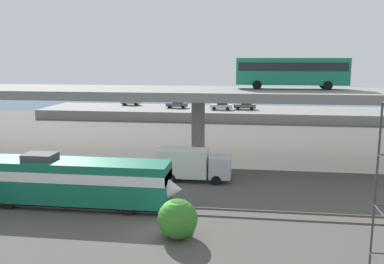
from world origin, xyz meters
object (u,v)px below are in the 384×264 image
(train_locomotive, at_px, (82,180))
(parked_car_0, at_px, (245,106))
(parked_car_2, at_px, (131,102))
(service_truck_west, at_px, (193,164))
(parked_car_3, at_px, (221,106))
(transit_bus_on_overpass, at_px, (291,70))
(parked_car_1, at_px, (177,104))

(train_locomotive, xyz_separation_m, parked_car_0, (12.12, 50.23, 0.28))
(parked_car_0, bearing_deg, parked_car_2, -9.74)
(train_locomotive, bearing_deg, service_truck_west, 46.71)
(service_truck_west, relative_size, parked_car_3, 1.64)
(transit_bus_on_overpass, height_order, parked_car_2, transit_bus_on_overpass)
(train_locomotive, xyz_separation_m, parked_car_2, (-11.61, 54.30, 0.28))
(parked_car_0, distance_m, parked_car_2, 24.08)
(parked_car_3, bearing_deg, service_truck_west, 89.99)
(transit_bus_on_overpass, relative_size, parked_car_3, 2.90)
(train_locomotive, height_order, parked_car_3, train_locomotive)
(service_truck_west, bearing_deg, transit_bus_on_overpass, 43.58)
(parked_car_0, distance_m, parked_car_3, 4.61)
(parked_car_3, bearing_deg, transit_bus_on_overpass, 106.85)
(parked_car_0, bearing_deg, train_locomotive, 76.43)
(train_locomotive, xyz_separation_m, service_truck_west, (7.61, 8.08, -0.56))
(train_locomotive, relative_size, parked_car_0, 3.88)
(transit_bus_on_overpass, relative_size, parked_car_2, 2.96)
(parked_car_1, xyz_separation_m, parked_car_2, (-10.35, 3.43, -0.00))
(parked_car_1, bearing_deg, service_truck_west, 101.71)
(train_locomotive, relative_size, parked_car_3, 3.93)
(train_locomotive, bearing_deg, parked_car_2, 102.07)
(train_locomotive, distance_m, parked_car_2, 55.53)
(transit_bus_on_overpass, bearing_deg, parked_car_0, -81.07)
(parked_car_1, bearing_deg, transit_bus_on_overpass, 118.94)
(transit_bus_on_overpass, relative_size, parked_car_1, 2.85)
(train_locomotive, height_order, transit_bus_on_overpass, transit_bus_on_overpass)
(service_truck_west, distance_m, parked_car_0, 42.40)
(train_locomotive, bearing_deg, parked_car_3, 81.21)
(transit_bus_on_overpass, height_order, parked_car_0, transit_bus_on_overpass)
(parked_car_2, bearing_deg, parked_car_0, 170.26)
(service_truck_west, height_order, parked_car_3, parked_car_3)
(service_truck_west, xyz_separation_m, parked_car_2, (-19.22, 46.22, 0.84))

